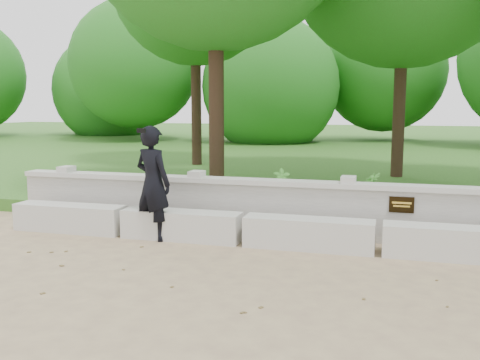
{
  "coord_description": "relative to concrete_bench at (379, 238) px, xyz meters",
  "views": [
    {
      "loc": [
        0.13,
        -5.72,
        2.09
      ],
      "look_at": [
        -2.05,
        1.93,
        0.97
      ],
      "focal_mm": 40.0,
      "sensor_mm": 36.0,
      "label": 1
    }
  ],
  "objects": [
    {
      "name": "ground",
      "position": [
        -0.0,
        -1.9,
        -0.22
      ],
      "size": [
        80.0,
        80.0,
        0.0
      ],
      "primitive_type": "plane",
      "color": "tan",
      "rests_on": "ground"
    },
    {
      "name": "lawn",
      "position": [
        -0.0,
        12.1,
        -0.1
      ],
      "size": [
        40.0,
        22.0,
        0.25
      ],
      "primitive_type": "cube",
      "color": "#28571B",
      "rests_on": "ground"
    },
    {
      "name": "concrete_bench",
      "position": [
        0.0,
        0.0,
        0.0
      ],
      "size": [
        11.9,
        0.45,
        0.45
      ],
      "color": "beige",
      "rests_on": "ground"
    },
    {
      "name": "parapet_wall",
      "position": [
        0.0,
        0.7,
        0.24
      ],
      "size": [
        12.5,
        0.35,
        0.9
      ],
      "color": "beige",
      "rests_on": "ground"
    },
    {
      "name": "man_main",
      "position": [
        -3.41,
        -0.12,
        0.67
      ],
      "size": [
        0.75,
        0.7,
        1.78
      ],
      "color": "black",
      "rests_on": "ground"
    },
    {
      "name": "shrub_a",
      "position": [
        -1.89,
        2.42,
        0.34
      ],
      "size": [
        0.39,
        0.33,
        0.63
      ],
      "primitive_type": "imported",
      "rotation": [
        0.0,
        0.0,
        0.38
      ],
      "color": "#418A2F",
      "rests_on": "lawn"
    },
    {
      "name": "shrub_d",
      "position": [
        -0.19,
        2.28,
        0.34
      ],
      "size": [
        0.44,
        0.45,
        0.62
      ],
      "primitive_type": "imported",
      "rotation": [
        0.0,
        0.0,
        5.19
      ],
      "color": "#418A2F",
      "rests_on": "lawn"
    }
  ]
}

